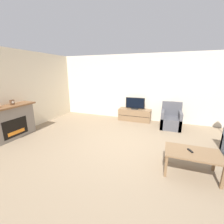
# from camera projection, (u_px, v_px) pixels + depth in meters

# --- Properties ---
(ground_plane) EXTENTS (24.00, 24.00, 0.00)m
(ground_plane) POSITION_uv_depth(u_px,v_px,m) (121.00, 147.00, 4.09)
(ground_plane) COLOR #89755B
(wall_back) EXTENTS (12.00, 0.06, 2.70)m
(wall_back) POSITION_uv_depth(u_px,v_px,m) (141.00, 88.00, 6.22)
(wall_back) COLOR beige
(wall_back) RESTS_ON ground
(wall_left) EXTENTS (0.06, 12.00, 2.70)m
(wall_left) POSITION_uv_depth(u_px,v_px,m) (18.00, 92.00, 4.93)
(wall_left) COLOR beige
(wall_left) RESTS_ON ground
(fireplace) EXTENTS (0.52, 1.53, 1.03)m
(fireplace) POSITION_uv_depth(u_px,v_px,m) (10.00, 122.00, 4.53)
(fireplace) COLOR slate
(fireplace) RESTS_ON ground
(mantel_clock) EXTENTS (0.08, 0.11, 0.15)m
(mantel_clock) POSITION_uv_depth(u_px,v_px,m) (12.00, 102.00, 4.51)
(mantel_clock) COLOR brown
(mantel_clock) RESTS_ON fireplace
(tv_stand) EXTENTS (1.32, 0.46, 0.50)m
(tv_stand) POSITION_uv_depth(u_px,v_px,m) (135.00, 115.00, 6.28)
(tv_stand) COLOR brown
(tv_stand) RESTS_ON ground
(tv) EXTENTS (0.78, 0.18, 0.48)m
(tv) POSITION_uv_depth(u_px,v_px,m) (135.00, 104.00, 6.16)
(tv) COLOR black
(tv) RESTS_ON tv_stand
(armchair) EXTENTS (0.70, 0.76, 0.92)m
(armchair) POSITION_uv_depth(u_px,v_px,m) (171.00, 120.00, 5.47)
(armchair) COLOR #4C4C51
(armchair) RESTS_ON ground
(coffee_table) EXTENTS (1.02, 0.62, 0.48)m
(coffee_table) POSITION_uv_depth(u_px,v_px,m) (192.00, 155.00, 2.93)
(coffee_table) COLOR brown
(coffee_table) RESTS_ON ground
(remote) EXTENTS (0.11, 0.15, 0.02)m
(remote) POSITION_uv_depth(u_px,v_px,m) (190.00, 151.00, 2.96)
(remote) COLOR black
(remote) RESTS_ON coffee_table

